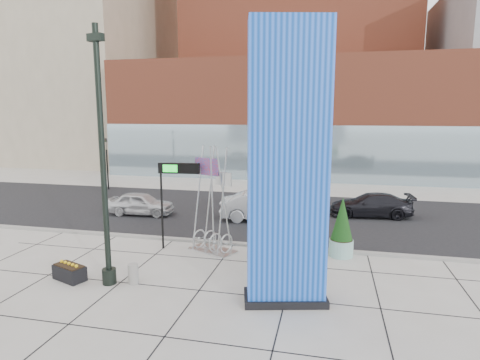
% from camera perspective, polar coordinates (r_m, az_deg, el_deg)
% --- Properties ---
extents(ground, '(160.00, 160.00, 0.00)m').
position_cam_1_polar(ground, '(15.67, -8.19, -13.42)').
color(ground, '#9E9991').
rests_on(ground, ground).
extents(street_asphalt, '(80.00, 12.00, 0.02)m').
position_cam_1_polar(street_asphalt, '(24.79, 0.10, -4.63)').
color(street_asphalt, black).
rests_on(street_asphalt, ground).
extents(curb_edge, '(80.00, 0.30, 0.12)m').
position_cam_1_polar(curb_edge, '(19.20, -3.89, -8.78)').
color(curb_edge, gray).
rests_on(curb_edge, ground).
extents(tower_podium, '(34.00, 10.00, 11.00)m').
position_cam_1_polar(tower_podium, '(40.67, 6.83, 8.68)').
color(tower_podium, '#A4492F').
rests_on(tower_podium, ground).
extents(tower_glass_front, '(34.00, 0.60, 5.00)m').
position_cam_1_polar(tower_glass_front, '(36.07, 5.93, 3.81)').
color(tower_glass_front, '#8CA5B2').
rests_on(tower_glass_front, ground).
extents(building_beige_left, '(18.00, 20.00, 34.00)m').
position_cam_1_polar(building_beige_left, '(57.86, -21.56, 19.81)').
color(building_beige_left, gray).
rests_on(building_beige_left, ground).
extents(blue_pylon, '(2.86, 1.77, 8.85)m').
position_cam_1_polar(blue_pylon, '(12.47, 6.78, 1.11)').
color(blue_pylon, '#0B42AB').
rests_on(blue_pylon, ground).
extents(lamp_post, '(0.60, 0.49, 8.96)m').
position_cam_1_polar(lamp_post, '(14.64, -18.78, -0.49)').
color(lamp_post, black).
rests_on(lamp_post, ground).
extents(public_art_sculpture, '(2.32, 1.78, 4.71)m').
position_cam_1_polar(public_art_sculpture, '(17.85, -3.91, -6.25)').
color(public_art_sculpture, silver).
rests_on(public_art_sculpture, ground).
extents(concrete_bollard, '(0.37, 0.37, 0.73)m').
position_cam_1_polar(concrete_bollard, '(15.31, -14.94, -12.76)').
color(concrete_bollard, gray).
rests_on(concrete_bollard, ground).
extents(overhead_street_sign, '(1.85, 0.34, 3.92)m').
position_cam_1_polar(overhead_street_sign, '(17.74, -9.22, 0.60)').
color(overhead_street_sign, black).
rests_on(overhead_street_sign, ground).
extents(round_planter_east, '(1.03, 1.03, 2.58)m').
position_cam_1_polar(round_planter_east, '(17.73, 14.28, -6.69)').
color(round_planter_east, '#88B7AF').
rests_on(round_planter_east, ground).
extents(round_planter_mid, '(0.92, 0.92, 2.30)m').
position_cam_1_polar(round_planter_mid, '(16.18, 4.83, -8.49)').
color(round_planter_mid, '#88B7AF').
rests_on(round_planter_mid, ground).
extents(round_planter_west, '(1.00, 1.00, 2.50)m').
position_cam_1_polar(round_planter_west, '(17.80, 7.58, -6.54)').
color(round_planter_west, '#88B7AF').
rests_on(round_planter_west, ground).
extents(box_planter_north, '(1.39, 1.02, 0.69)m').
position_cam_1_polar(box_planter_north, '(16.38, -23.08, -11.89)').
color(box_planter_north, black).
rests_on(box_planter_north, ground).
extents(car_white_west, '(4.04, 1.80, 1.35)m').
position_cam_1_polar(car_white_west, '(24.89, -13.93, -3.29)').
color(car_white_west, silver).
rests_on(car_white_west, ground).
extents(car_silver_mid, '(5.13, 2.26, 1.64)m').
position_cam_1_polar(car_silver_mid, '(22.84, 3.54, -3.80)').
color(car_silver_mid, '#AEB1B6').
rests_on(car_silver_mid, ground).
extents(car_dark_east, '(4.88, 2.31, 1.37)m').
position_cam_1_polar(car_dark_east, '(24.94, 18.08, -3.43)').
color(car_dark_east, black).
rests_on(car_dark_east, ground).
extents(traffic_signal, '(0.15, 0.18, 4.10)m').
position_cam_1_polar(traffic_signal, '(33.49, -18.39, 2.59)').
color(traffic_signal, black).
rests_on(traffic_signal, ground).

